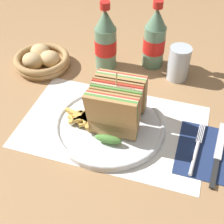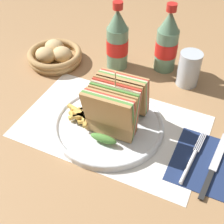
{
  "view_description": "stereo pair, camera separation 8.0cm",
  "coord_description": "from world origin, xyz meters",
  "px_view_note": "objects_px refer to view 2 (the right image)",
  "views": [
    {
      "loc": [
        0.19,
        -0.51,
        0.58
      ],
      "look_at": [
        0.02,
        0.05,
        0.04
      ],
      "focal_mm": 50.0,
      "sensor_mm": 36.0,
      "label": 1
    },
    {
      "loc": [
        0.27,
        -0.48,
        0.58
      ],
      "look_at": [
        0.02,
        0.05,
        0.04
      ],
      "focal_mm": 50.0,
      "sensor_mm": 36.0,
      "label": 2
    }
  ],
  "objects_px": {
    "club_sandwich": "(116,106)",
    "fork": "(191,161)",
    "coke_bottle_near": "(117,41)",
    "coke_bottle_far": "(167,43)",
    "plate_main": "(109,125)",
    "bread_basket": "(55,55)",
    "glass_near": "(189,71)",
    "knife": "(214,165)"
  },
  "relations": [
    {
      "from": "fork",
      "to": "glass_near",
      "type": "bearing_deg",
      "value": 111.45
    },
    {
      "from": "coke_bottle_near",
      "to": "coke_bottle_far",
      "type": "bearing_deg",
      "value": 20.28
    },
    {
      "from": "plate_main",
      "to": "knife",
      "type": "distance_m",
      "value": 0.27
    },
    {
      "from": "coke_bottle_far",
      "to": "bread_basket",
      "type": "bearing_deg",
      "value": -160.56
    },
    {
      "from": "plate_main",
      "to": "coke_bottle_far",
      "type": "distance_m",
      "value": 0.33
    },
    {
      "from": "fork",
      "to": "bread_basket",
      "type": "height_order",
      "value": "bread_basket"
    },
    {
      "from": "coke_bottle_near",
      "to": "glass_near",
      "type": "relative_size",
      "value": 2.04
    },
    {
      "from": "fork",
      "to": "coke_bottle_near",
      "type": "bearing_deg",
      "value": 142.13
    },
    {
      "from": "club_sandwich",
      "to": "knife",
      "type": "distance_m",
      "value": 0.27
    },
    {
      "from": "knife",
      "to": "glass_near",
      "type": "bearing_deg",
      "value": 121.17
    },
    {
      "from": "club_sandwich",
      "to": "fork",
      "type": "distance_m",
      "value": 0.22
    },
    {
      "from": "fork",
      "to": "knife",
      "type": "relative_size",
      "value": 0.82
    },
    {
      "from": "knife",
      "to": "club_sandwich",
      "type": "bearing_deg",
      "value": -179.39
    },
    {
      "from": "knife",
      "to": "bread_basket",
      "type": "bearing_deg",
      "value": 163.96
    },
    {
      "from": "plate_main",
      "to": "bread_basket",
      "type": "relative_size",
      "value": 1.61
    },
    {
      "from": "club_sandwich",
      "to": "glass_near",
      "type": "bearing_deg",
      "value": 66.19
    },
    {
      "from": "coke_bottle_near",
      "to": "glass_near",
      "type": "xyz_separation_m",
      "value": [
        0.23,
        0.0,
        -0.05
      ]
    },
    {
      "from": "knife",
      "to": "coke_bottle_far",
      "type": "distance_m",
      "value": 0.41
    },
    {
      "from": "club_sandwich",
      "to": "bread_basket",
      "type": "distance_m",
      "value": 0.37
    },
    {
      "from": "club_sandwich",
      "to": "knife",
      "type": "xyz_separation_m",
      "value": [
        0.26,
        -0.02,
        -0.07
      ]
    },
    {
      "from": "club_sandwich",
      "to": "fork",
      "type": "xyz_separation_m",
      "value": [
        0.21,
        -0.03,
        -0.07
      ]
    },
    {
      "from": "coke_bottle_near",
      "to": "coke_bottle_far",
      "type": "xyz_separation_m",
      "value": [
        0.14,
        0.05,
        0.0
      ]
    },
    {
      "from": "fork",
      "to": "coke_bottle_near",
      "type": "relative_size",
      "value": 0.8
    },
    {
      "from": "club_sandwich",
      "to": "coke_bottle_near",
      "type": "bearing_deg",
      "value": 113.54
    },
    {
      "from": "club_sandwich",
      "to": "fork",
      "type": "height_order",
      "value": "club_sandwich"
    },
    {
      "from": "coke_bottle_near",
      "to": "glass_near",
      "type": "height_order",
      "value": "coke_bottle_near"
    },
    {
      "from": "coke_bottle_near",
      "to": "club_sandwich",
      "type": "bearing_deg",
      "value": -66.46
    },
    {
      "from": "knife",
      "to": "glass_near",
      "type": "distance_m",
      "value": 0.32
    },
    {
      "from": "fork",
      "to": "bread_basket",
      "type": "distance_m",
      "value": 0.56
    },
    {
      "from": "club_sandwich",
      "to": "bread_basket",
      "type": "bearing_deg",
      "value": 147.8
    },
    {
      "from": "knife",
      "to": "coke_bottle_near",
      "type": "height_order",
      "value": "coke_bottle_near"
    },
    {
      "from": "coke_bottle_far",
      "to": "bread_basket",
      "type": "relative_size",
      "value": 1.22
    },
    {
      "from": "knife",
      "to": "coke_bottle_near",
      "type": "distance_m",
      "value": 0.47
    },
    {
      "from": "fork",
      "to": "coke_bottle_near",
      "type": "xyz_separation_m",
      "value": [
        -0.32,
        0.29,
        0.08
      ]
    },
    {
      "from": "coke_bottle_near",
      "to": "bread_basket",
      "type": "xyz_separation_m",
      "value": [
        -0.19,
        -0.07,
        -0.07
      ]
    },
    {
      "from": "fork",
      "to": "knife",
      "type": "bearing_deg",
      "value": 19.74
    },
    {
      "from": "fork",
      "to": "plate_main",
      "type": "bearing_deg",
      "value": 178.48
    },
    {
      "from": "club_sandwich",
      "to": "coke_bottle_near",
      "type": "xyz_separation_m",
      "value": [
        -0.11,
        0.26,
        0.01
      ]
    },
    {
      "from": "club_sandwich",
      "to": "coke_bottle_far",
      "type": "bearing_deg",
      "value": 84.73
    },
    {
      "from": "fork",
      "to": "coke_bottle_near",
      "type": "height_order",
      "value": "coke_bottle_near"
    },
    {
      "from": "plate_main",
      "to": "bread_basket",
      "type": "height_order",
      "value": "bread_basket"
    },
    {
      "from": "bread_basket",
      "to": "glass_near",
      "type": "bearing_deg",
      "value": 9.44
    }
  ]
}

